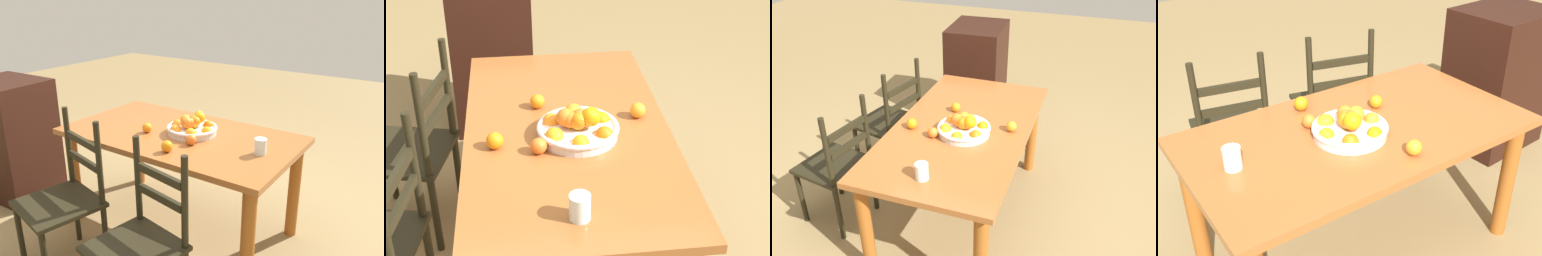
% 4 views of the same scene
% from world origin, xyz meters
% --- Properties ---
extents(ground_plane, '(12.00, 12.00, 0.00)m').
position_xyz_m(ground_plane, '(0.00, 0.00, 0.00)').
color(ground_plane, olive).
extents(dining_table, '(1.61, 0.89, 0.74)m').
position_xyz_m(dining_table, '(0.00, 0.00, 0.63)').
color(dining_table, '#9A5829').
rests_on(dining_table, ground).
extents(chair_near_window, '(0.53, 0.53, 0.99)m').
position_xyz_m(chair_near_window, '(0.34, 0.74, 0.46)').
color(chair_near_window, black).
rests_on(chair_near_window, ground).
extents(cabinet, '(0.65, 0.54, 1.00)m').
position_xyz_m(cabinet, '(1.49, 0.36, 0.50)').
color(cabinet, black).
rests_on(cabinet, ground).
extents(fruit_bowl, '(0.35, 0.35, 0.15)m').
position_xyz_m(fruit_bowl, '(-0.08, -0.04, 0.79)').
color(fruit_bowl, silver).
rests_on(fruit_bowl, dining_table).
extents(orange_loose_0, '(0.07, 0.07, 0.07)m').
position_xyz_m(orange_loose_0, '(0.06, -0.33, 0.78)').
color(orange_loose_0, orange).
rests_on(orange_loose_0, dining_table).
extents(orange_loose_1, '(0.07, 0.07, 0.07)m').
position_xyz_m(orange_loose_1, '(-0.19, 0.13, 0.78)').
color(orange_loose_1, orange).
rests_on(orange_loose_1, dining_table).
extents(orange_loose_2, '(0.07, 0.07, 0.07)m').
position_xyz_m(orange_loose_2, '(0.20, 0.12, 0.78)').
color(orange_loose_2, orange).
rests_on(orange_loose_2, dining_table).
extents(orange_loose_3, '(0.07, 0.07, 0.07)m').
position_xyz_m(orange_loose_3, '(-0.13, 0.31, 0.78)').
color(orange_loose_3, orange).
rests_on(orange_loose_3, dining_table).
extents(drinking_glass, '(0.08, 0.08, 0.10)m').
position_xyz_m(drinking_glass, '(-0.61, 0.02, 0.79)').
color(drinking_glass, silver).
rests_on(drinking_glass, dining_table).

